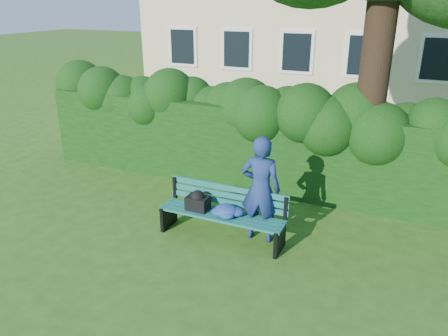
% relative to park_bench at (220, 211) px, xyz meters
% --- Properties ---
extents(ground, '(80.00, 80.00, 0.00)m').
position_rel_park_bench_xyz_m(ground, '(-0.28, 0.21, -0.50)').
color(ground, '#305118').
rests_on(ground, ground).
extents(hedge, '(10.00, 1.00, 1.80)m').
position_rel_park_bench_xyz_m(hedge, '(-0.28, 2.41, 0.40)').
color(hedge, black).
rests_on(hedge, ground).
extents(park_bench, '(2.20, 0.57, 0.89)m').
position_rel_park_bench_xyz_m(park_bench, '(0.00, 0.00, 0.00)').
color(park_bench, '#105147').
rests_on(park_bench, ground).
extents(man_reading, '(0.71, 0.50, 1.85)m').
position_rel_park_bench_xyz_m(man_reading, '(0.65, 0.22, 0.42)').
color(man_reading, navy).
rests_on(man_reading, ground).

